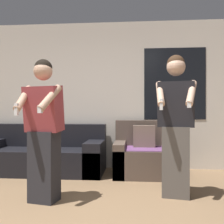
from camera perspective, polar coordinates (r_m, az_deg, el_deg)
wall_back at (r=4.91m, az=-1.84°, el=3.73°), size 6.88×0.07×2.70m
couch at (r=4.73m, az=-14.68°, el=-9.13°), size 2.10×0.87×0.82m
armchair at (r=4.43m, az=6.98°, el=-9.44°), size 0.98×0.84×0.89m
person_left at (r=3.14m, az=-14.67°, el=-3.67°), size 0.48×0.54×1.65m
person_right at (r=3.31m, az=13.74°, el=-2.62°), size 0.49×0.52×1.74m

